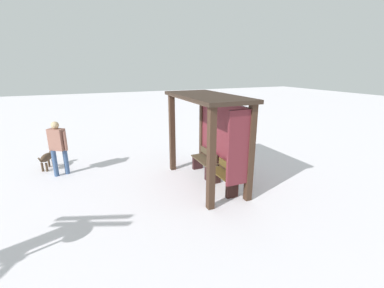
# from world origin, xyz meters

# --- Properties ---
(ground_plane) EXTENTS (60.00, 60.00, 0.00)m
(ground_plane) POSITION_xyz_m (0.00, 0.00, 0.00)
(ground_plane) COLOR silver
(bus_shelter) EXTENTS (3.04, 1.40, 2.57)m
(bus_shelter) POSITION_xyz_m (0.10, 0.20, 1.77)
(bus_shelter) COLOR #3B281C
(bus_shelter) RESTS_ON ground
(bench_left_inside) EXTENTS (1.14, 0.39, 0.77)m
(bench_left_inside) POSITION_xyz_m (-0.62, 0.26, 0.35)
(bench_left_inside) COLOR #493D2A
(bench_left_inside) RESTS_ON ground
(bench_center_inside) EXTENTS (1.14, 0.38, 0.76)m
(bench_center_inside) POSITION_xyz_m (0.62, 0.26, 0.35)
(bench_center_inside) COLOR #503E1B
(bench_center_inside) RESTS_ON ground
(person_walking) EXTENTS (0.49, 0.58, 1.72)m
(person_walking) POSITION_xyz_m (-2.32, -3.92, 1.02)
(person_walking) COLOR #8E5E50
(person_walking) RESTS_ON ground
(dog) EXTENTS (0.87, 0.48, 0.56)m
(dog) POSITION_xyz_m (-3.08, -4.36, 0.39)
(dog) COLOR #4D3A29
(dog) RESTS_ON ground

